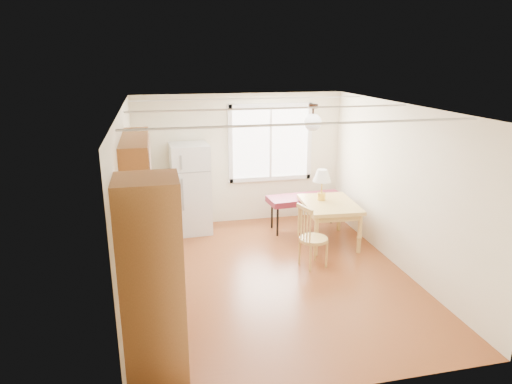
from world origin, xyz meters
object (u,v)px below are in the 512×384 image
object	(u,v)px
bench	(306,199)
chair	(309,233)
refrigerator	(191,189)
dining_table	(329,208)

from	to	relation	value
bench	chair	bearing A→B (deg)	-112.13
refrigerator	chair	distance (m)	2.55
bench	dining_table	distance (m)	0.71
refrigerator	bench	bearing A→B (deg)	-12.78
dining_table	chair	bearing A→B (deg)	-123.72
bench	refrigerator	bearing A→B (deg)	164.50
dining_table	bench	bearing A→B (deg)	109.62
chair	dining_table	bearing A→B (deg)	37.33
bench	dining_table	size ratio (longest dim) A/B	1.20
refrigerator	dining_table	bearing A→B (deg)	-27.25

